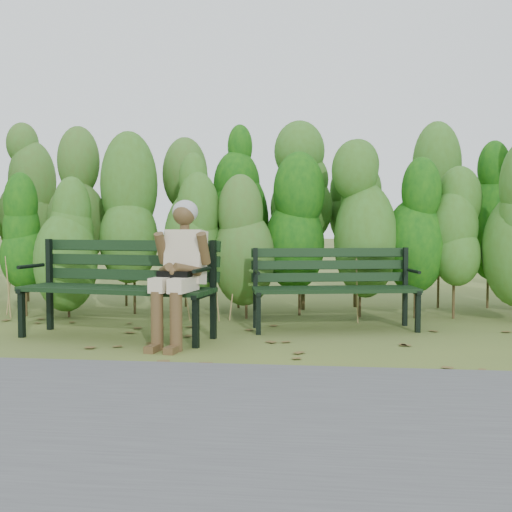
# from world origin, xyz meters

# --- Properties ---
(ground) EXTENTS (80.00, 80.00, 0.00)m
(ground) POSITION_xyz_m (0.00, 0.00, 0.00)
(ground) COLOR #4A5A29
(footpath) EXTENTS (60.00, 2.50, 0.01)m
(footpath) POSITION_xyz_m (0.00, -2.20, 0.01)
(footpath) COLOR #474749
(footpath) RESTS_ON ground
(hedge_band) EXTENTS (11.04, 1.67, 2.42)m
(hedge_band) POSITION_xyz_m (0.00, 1.86, 1.26)
(hedge_band) COLOR #47381E
(hedge_band) RESTS_ON ground
(leaf_litter) EXTENTS (5.97, 2.22, 0.01)m
(leaf_litter) POSITION_xyz_m (0.43, -0.30, 0.00)
(leaf_litter) COLOR brown
(leaf_litter) RESTS_ON ground
(bench_left) EXTENTS (1.88, 0.88, 0.91)m
(bench_left) POSITION_xyz_m (-1.24, 0.12, 0.53)
(bench_left) COLOR black
(bench_left) RESTS_ON ground
(bench_right) EXTENTS (1.70, 0.82, 0.81)m
(bench_right) POSITION_xyz_m (0.74, 0.76, 0.48)
(bench_right) COLOR black
(bench_right) RESTS_ON ground
(seated_woman) EXTENTS (0.51, 0.75, 1.27)m
(seated_woman) POSITION_xyz_m (-0.61, -0.17, 0.72)
(seated_woman) COLOR beige
(seated_woman) RESTS_ON ground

